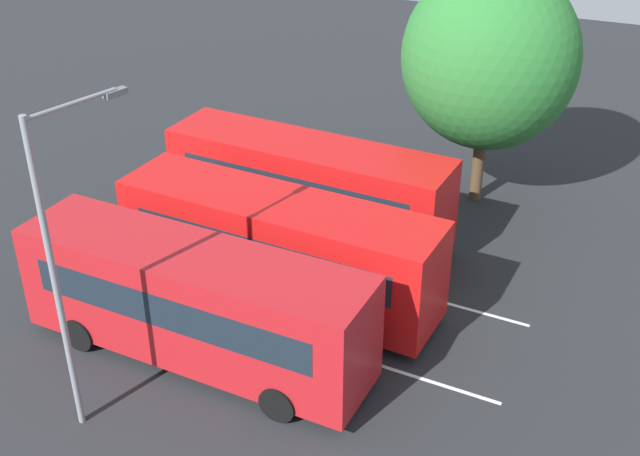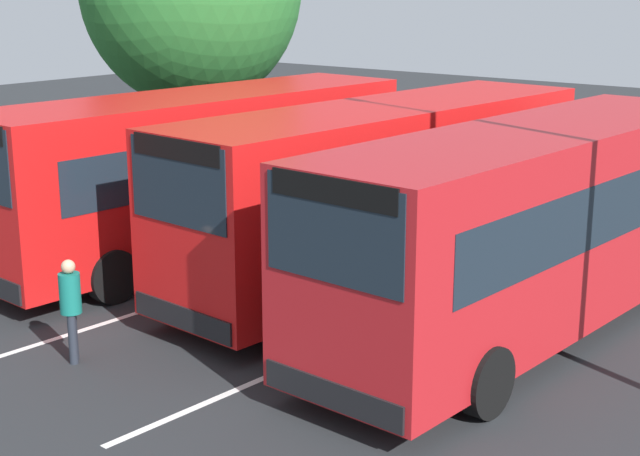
% 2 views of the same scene
% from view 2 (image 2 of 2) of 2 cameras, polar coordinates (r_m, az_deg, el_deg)
% --- Properties ---
extents(ground_plane, '(71.76, 71.76, 0.00)m').
position_cam_2_polar(ground_plane, '(18.27, 2.75, -3.15)').
color(ground_plane, '#232628').
extents(bus_far_left, '(9.94, 3.02, 3.35)m').
position_cam_2_polar(bus_far_left, '(19.67, -7.15, 3.57)').
color(bus_far_left, red).
rests_on(bus_far_left, ground).
extents(bus_center_left, '(9.95, 3.04, 3.35)m').
position_cam_2_polar(bus_center_left, '(17.81, 3.77, 2.48)').
color(bus_center_left, red).
rests_on(bus_center_left, ground).
extents(bus_center_right, '(9.91, 2.90, 3.35)m').
position_cam_2_polar(bus_center_right, '(15.47, 12.54, 0.28)').
color(bus_center_right, '#AD191E').
rests_on(bus_center_right, ground).
extents(pedestrian, '(0.45, 0.45, 1.60)m').
position_cam_2_polar(pedestrian, '(14.66, -14.67, -4.33)').
color(pedestrian, '#232833').
rests_on(pedestrian, ground).
extents(lane_stripe_outer_left, '(14.91, 0.88, 0.01)m').
position_cam_2_polar(lane_stripe_outer_left, '(19.33, -1.57, -2.12)').
color(lane_stripe_outer_left, silver).
rests_on(lane_stripe_outer_left, ground).
extents(lane_stripe_inner_left, '(14.91, 0.88, 0.01)m').
position_cam_2_polar(lane_stripe_inner_left, '(17.33, 7.58, -4.25)').
color(lane_stripe_inner_left, silver).
rests_on(lane_stripe_inner_left, ground).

